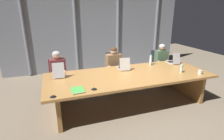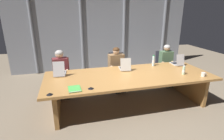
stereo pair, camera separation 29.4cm
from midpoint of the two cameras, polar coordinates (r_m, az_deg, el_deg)
The scene contains 18 objects.
ground_plane at distance 4.26m, azimuth 7.34°, elevation -10.75°, with size 12.80×12.80×0.00m, color #7F705B.
conference_table at distance 4.01m, azimuth 7.68°, elevation -3.50°, with size 3.68×1.41×0.72m.
curtain_backdrop at distance 6.50m, azimuth -1.71°, elevation 13.63°, with size 6.40×0.17×3.05m.
laptop_left_end at distance 4.05m, azimuth -14.49°, elevation -0.63°, with size 0.27×0.45×0.33m.
laptop_left_mid at distance 4.30m, azimuth 6.10°, elevation 0.92°, with size 0.30×0.42×0.31m.
laptop_center at distance 5.02m, azimuth 21.91°, elevation 2.23°, with size 0.23×0.38×0.30m.
office_chair_left_end at distance 4.82m, azimuth -14.28°, elevation -3.23°, with size 0.60×0.60×0.90m.
office_chair_left_mid at distance 5.03m, azimuth 3.28°, elevation -1.50°, with size 0.60×0.60×0.96m.
office_chair_center at distance 5.65m, azimuth 17.72°, elevation -0.26°, with size 0.60×0.60×0.92m.
person_left_end at distance 4.56m, azimuth -14.37°, elevation -0.18°, with size 0.41×0.57×1.16m.
person_left_mid at distance 4.79m, azimuth 3.43°, elevation 1.21°, with size 0.45×0.57×1.16m.
person_center at distance 5.43m, azimuth 18.85°, elevation 2.26°, with size 0.38×0.56×1.16m.
water_bottle_primary at distance 4.30m, azimuth 23.97°, elevation -0.14°, with size 0.06×0.06×0.21m.
water_bottle_secondary at distance 4.70m, azimuth 14.99°, elevation 2.80°, with size 0.07×0.07×0.28m.
coffee_mug_near at distance 4.38m, azimuth 29.15°, elevation -1.29°, with size 0.13×0.08×0.09m.
conference_mic_left_side at distance 3.15m, azimuth -16.98°, elevation -7.41°, with size 0.11×0.11×0.04m, color black.
conference_mic_middle at distance 3.24m, azimuth -4.26°, elevation -5.81°, with size 0.11×0.11×0.04m, color black.
spiral_notepad at distance 3.25m, azimuth -9.46°, elevation -6.10°, with size 0.24×0.32×0.03m.
Camera 2 is at (-1.31, -3.48, 2.07)m, focal length 28.32 mm.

